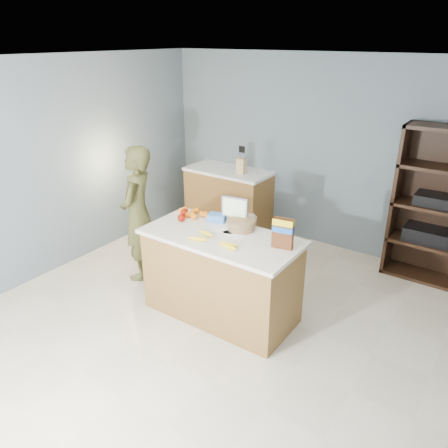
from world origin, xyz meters
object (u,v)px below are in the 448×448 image
Objects in this scene: person at (138,214)px; tv at (235,209)px; counter_peninsula at (221,279)px; shelving_unit at (436,208)px; cereal_box at (283,231)px.

person reaches higher than tv.
counter_peninsula is at bearing 60.02° from person.
shelving_unit is 2.18m from cereal_box.
cereal_box is at bearing 8.81° from counter_peninsula.
counter_peninsula is 2.61m from shelving_unit.
shelving_unit is at bearing 52.89° from counter_peninsula.
cereal_box is at bearing -115.65° from shelving_unit.
shelving_unit is 3.40m from person.
tv reaches higher than counter_peninsula.
tv is at bearing -132.87° from shelving_unit.
counter_peninsula is at bearing -80.40° from tv.
cereal_box is (0.67, -0.23, 0.01)m from tv.
cereal_box is (0.61, 0.09, 0.65)m from counter_peninsula.
person is 1.89m from cereal_box.
shelving_unit is at bearing 100.04° from person.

